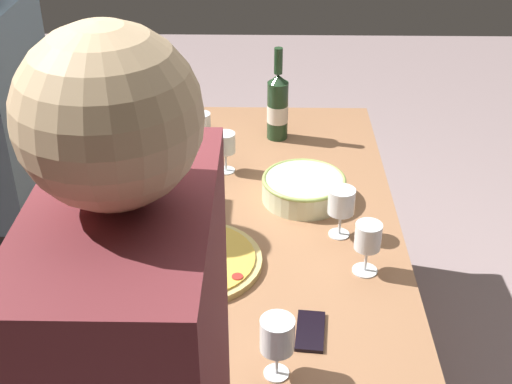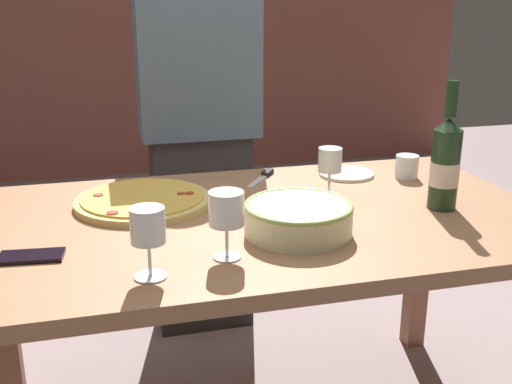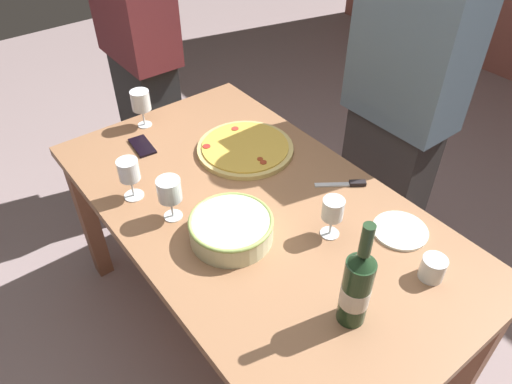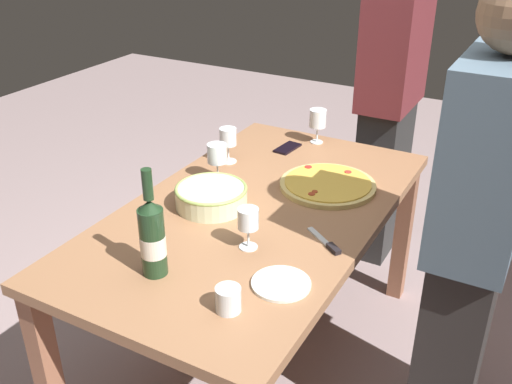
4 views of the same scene
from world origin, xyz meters
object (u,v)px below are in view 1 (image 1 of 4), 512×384
Objects in this scene: cup_amber at (201,123)px; side_plate at (176,151)px; pizza_knife at (156,189)px; wine_glass_far_right at (341,202)px; wine_bottle at (278,106)px; wine_glass_by_bottle at (225,145)px; person_host at (9,191)px; pizza at (194,261)px; serving_bowl at (304,187)px; wine_glass_far_left at (277,336)px; cell_phone at (310,331)px; dining_table at (256,234)px; wine_glass_near_pizza at (368,238)px.

cup_amber is 0.20m from side_plate.
wine_glass_far_right is at bearing -112.69° from pizza_knife.
wine_bottle reaches higher than cup_amber.
person_host is (-0.28, 0.67, -0.03)m from wine_glass_by_bottle.
pizza_knife is (0.40, 0.17, -0.01)m from pizza.
side_plate is (0.52, 0.56, -0.11)m from wine_glass_far_right.
wine_glass_by_bottle is at bearing 55.15° from serving_bowl.
wine_glass_far_left is at bearing 179.47° from wine_bottle.
cell_phone is at bearing -176.09° from wine_bottle.
person_host is at bearing 131.08° from side_plate.
wine_glass_by_bottle is 0.98m from wine_glass_far_left.
dining_table is 21.09× the size of cup_amber.
cup_amber is 0.81m from person_host.
dining_table is at bearing -156.46° from wine_glass_by_bottle.
dining_table is 0.98× the size of person_host.
cup_amber is 1.20m from cell_phone.
cell_phone is (-1.09, -0.07, -0.13)m from wine_bottle.
side_plate is at bearing 54.93° from serving_bowl.
wine_glass_far_right reaches higher than cell_phone.
wine_glass_near_pizza reaches higher than side_plate.
wine_bottle is at bearing 16.06° from wine_glass_near_pizza.
cup_amber reaches higher than pizza_knife.
wine_bottle is 2.19× the size of wine_glass_far_left.
wine_glass_by_bottle is at bearing 10.06° from wine_glass_far_left.
wine_glass_near_pizza is at bearing -157.62° from serving_bowl.
wine_glass_far_left is at bearing -115.52° from cell_phone.
serving_bowl is 0.42m from wine_glass_near_pizza.
cell_phone is at bearing -162.65° from wine_glass_by_bottle.
cup_amber reaches higher than side_plate.
wine_glass_far_left is (-0.40, 0.25, 0.01)m from wine_glass_near_pizza.
wine_glass_by_bottle reaches higher than serving_bowl.
wine_bottle is 0.42m from side_plate.
wine_glass_far_right is at bearing -7.91° from person_host.
cell_phone is 1.08m from person_host.
dining_table is at bearing -142.23° from side_plate.
wine_glass_near_pizza is 2.07× the size of cup_amber.
pizza is 0.86m from wine_bottle.
wine_glass_far_right is (-0.13, -0.26, 0.21)m from dining_table.
pizza is at bearing 163.38° from wine_bottle.
wine_glass_far_right is at bearing -153.80° from serving_bowl.
dining_table is 0.34m from wine_glass_by_bottle.
pizza is 2.33× the size of pizza_knife.
wine_glass_by_bottle is 0.53m from wine_glass_far_right.
wine_glass_by_bottle is 0.09× the size of person_host.
wine_glass_far_left reaches higher than wine_glass_near_pizza.
pizza is 2.64× the size of wine_glass_by_bottle.
person_host is at bearing 83.94° from wine_glass_far_right.
person_host is (0.54, 0.92, 0.07)m from cell_phone.
person_host reaches higher than pizza.
wine_bottle is 2.43× the size of wine_glass_by_bottle.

